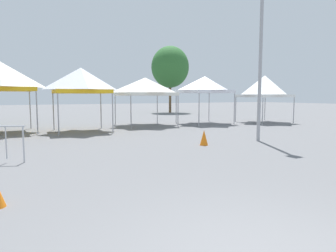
% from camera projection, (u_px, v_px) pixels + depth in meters
% --- Properties ---
extents(canopy_tent_far_right, '(3.28, 3.28, 3.67)m').
position_uv_depth(canopy_tent_far_right, '(0.00, 76.00, 15.37)').
color(canopy_tent_far_right, '#9E9EA3').
rests_on(canopy_tent_far_right, ground).
extents(canopy_tent_behind_right, '(2.91, 2.91, 3.39)m').
position_uv_depth(canopy_tent_behind_right, '(81.00, 81.00, 16.00)').
color(canopy_tent_behind_right, '#9E9EA3').
rests_on(canopy_tent_behind_right, ground).
extents(canopy_tent_behind_left, '(3.33, 3.33, 3.07)m').
position_uv_depth(canopy_tent_behind_left, '(145.00, 87.00, 19.37)').
color(canopy_tent_behind_left, '#9E9EA3').
rests_on(canopy_tent_behind_left, ground).
extents(canopy_tent_center, '(3.02, 3.02, 3.23)m').
position_uv_depth(canopy_tent_center, '(205.00, 85.00, 20.63)').
color(canopy_tent_center, '#9E9EA3').
rests_on(canopy_tent_center, ground).
extents(canopy_tent_right_of_center, '(3.10, 3.10, 3.35)m').
position_uv_depth(canopy_tent_right_of_center, '(265.00, 86.00, 21.52)').
color(canopy_tent_right_of_center, '#9E9EA3').
rests_on(canopy_tent_right_of_center, ground).
extents(light_pole_opposite_side, '(0.36, 0.36, 7.54)m').
position_uv_depth(light_pole_opposite_side, '(261.00, 37.00, 12.41)').
color(light_pole_opposite_side, '#9E9EA3').
rests_on(light_pole_opposite_side, ground).
extents(tree_behind_tents_right, '(4.27, 4.27, 7.54)m').
position_uv_depth(tree_behind_tents_right, '(170.00, 67.00, 34.31)').
color(tree_behind_tents_right, brown).
rests_on(tree_behind_tents_right, ground).
extents(traffic_cone_lot_center, '(0.32, 0.32, 0.59)m').
position_uv_depth(traffic_cone_lot_center, '(204.00, 138.00, 11.65)').
color(traffic_cone_lot_center, orange).
rests_on(traffic_cone_lot_center, ground).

